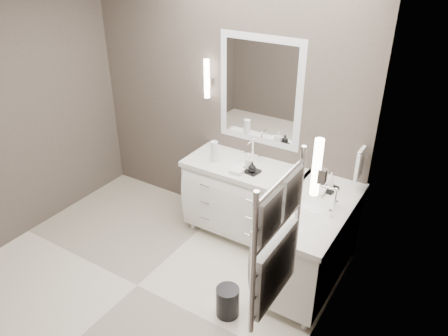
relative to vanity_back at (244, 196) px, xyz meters
The scene contains 18 objects.
floor 1.39m from the vanity_back, 110.17° to the right, with size 3.20×3.00×0.01m, color white.
wall_back 1.01m from the vanity_back, 148.11° to the left, with size 3.20×0.01×2.70m, color #4D443E.
wall_right 1.89m from the vanity_back, 46.69° to the right, with size 0.01×3.00×2.70m, color #4D443E.
vanity_back is the anchor object (origin of this frame).
vanity_right 0.93m from the vanity_back, 20.38° to the right, with size 0.59×1.24×0.97m.
mirror_back 1.10m from the vanity_back, 90.00° to the left, with size 0.90×0.02×1.10m.
mirror_right 1.62m from the vanity_back, 20.48° to the right, with size 0.02×0.90×1.10m.
sconce_back 1.27m from the vanity_back, 160.98° to the left, with size 0.06×0.06×0.40m.
sconce_right 1.84m from the vanity_back, 43.07° to the right, with size 0.06×0.06×0.40m.
towel_bar_corner 1.26m from the vanity_back, ahead, with size 0.03×0.22×0.30m.
towel_ladder 2.16m from the vanity_back, 55.90° to the right, with size 0.06×0.58×0.90m.
waste_bin 1.21m from the vanity_back, 67.11° to the right, with size 0.20×0.20×0.28m, color black.
amenity_tray_back 0.40m from the vanity_back, 36.87° to the right, with size 0.17×0.13×0.03m, color black.
amenity_tray_right 0.97m from the vanity_back, ahead, with size 0.11×0.15×0.02m, color black.
water_bottle 0.57m from the vanity_back, 165.41° to the right, with size 0.08×0.08×0.22m, color silver.
soap_bottle_a 0.48m from the vanity_back, 37.95° to the right, with size 0.07×0.07×0.15m, color white.
soap_bottle_b 0.48m from the vanity_back, 38.74° to the right, with size 0.08×0.08×0.10m, color black.
soap_bottle_c 1.00m from the vanity_back, ahead, with size 0.06×0.06×0.15m, color white.
Camera 1 is at (2.31, -2.17, 2.93)m, focal length 35.00 mm.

